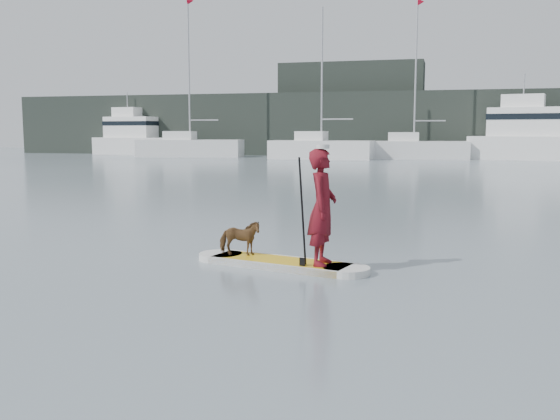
% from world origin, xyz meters
% --- Properties ---
extents(ground, '(140.00, 140.00, 0.00)m').
position_xyz_m(ground, '(0.00, 0.00, 0.00)').
color(ground, slate).
rests_on(ground, ground).
extents(paddleboard, '(3.23, 1.37, 0.12)m').
position_xyz_m(paddleboard, '(-3.26, 2.13, 0.06)').
color(paddleboard, gold).
rests_on(paddleboard, ground).
extents(paddler, '(0.47, 0.71, 1.95)m').
position_xyz_m(paddler, '(-2.48, 1.95, 1.10)').
color(paddler, maroon).
rests_on(paddler, paddleboard).
extents(white_cap, '(0.22, 0.22, 0.07)m').
position_xyz_m(white_cap, '(-2.48, 1.95, 2.11)').
color(white_cap, silver).
rests_on(white_cap, paddler).
extents(dog, '(0.81, 0.47, 0.64)m').
position_xyz_m(dog, '(-4.07, 2.32, 0.44)').
color(dog, brown).
rests_on(dog, paddleboard).
extents(paddle, '(0.10, 0.30, 2.00)m').
position_xyz_m(paddle, '(-2.77, 1.74, 0.80)').
color(paddle, black).
rests_on(paddle, ground).
extents(sailboat_b, '(9.90, 4.06, 14.30)m').
position_xyz_m(sailboat_b, '(-23.69, 45.49, 0.99)').
color(sailboat_b, white).
rests_on(sailboat_b, ground).
extents(sailboat_c, '(8.83, 3.32, 12.49)m').
position_xyz_m(sailboat_c, '(-10.98, 43.75, 0.92)').
color(sailboat_c, white).
rests_on(sailboat_c, ground).
extents(sailboat_d, '(9.27, 3.71, 13.31)m').
position_xyz_m(sailboat_d, '(-3.47, 46.37, 0.95)').
color(sailboat_d, white).
rests_on(sailboat_d, ground).
extents(motor_yacht_a, '(12.25, 5.84, 7.06)m').
position_xyz_m(motor_yacht_a, '(6.52, 46.99, 1.98)').
color(motor_yacht_a, white).
rests_on(motor_yacht_a, ground).
extents(motor_yacht_b, '(9.82, 4.44, 6.25)m').
position_xyz_m(motor_yacht_b, '(-31.16, 49.39, 1.76)').
color(motor_yacht_b, white).
rests_on(motor_yacht_b, ground).
extents(shore_mass, '(90.00, 6.00, 6.00)m').
position_xyz_m(shore_mass, '(0.00, 53.00, 3.00)').
color(shore_mass, black).
rests_on(shore_mass, ground).
extents(shore_building_west, '(14.00, 4.00, 9.00)m').
position_xyz_m(shore_building_west, '(-10.00, 54.00, 4.50)').
color(shore_building_west, black).
rests_on(shore_building_west, ground).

